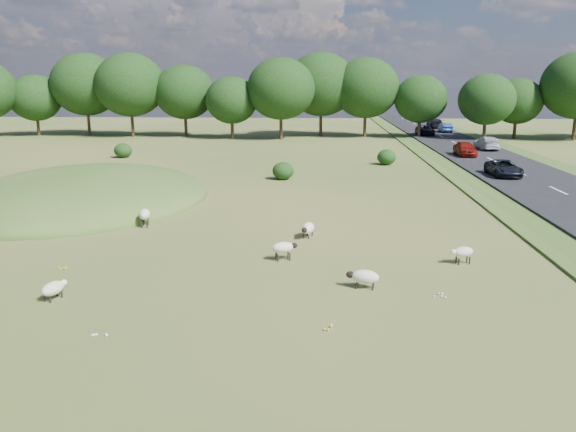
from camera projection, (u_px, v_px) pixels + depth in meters
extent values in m
plane|color=#38581B|center=(276.00, 181.00, 44.00)|extent=(160.00, 160.00, 0.00)
ellipsoid|color=#33561E|center=(84.00, 200.00, 36.98)|extent=(16.00, 20.00, 4.00)
cube|color=black|center=(498.00, 164.00, 52.43)|extent=(8.00, 150.00, 0.25)
cylinder|color=black|center=(38.00, 125.00, 81.14)|extent=(0.44, 0.44, 3.12)
ellipsoid|color=black|center=(35.00, 98.00, 80.25)|extent=(7.28, 7.28, 6.55)
cylinder|color=black|center=(89.00, 121.00, 81.66)|extent=(0.44, 0.44, 4.21)
ellipsoid|color=black|center=(86.00, 84.00, 80.47)|extent=(9.83, 9.83, 8.84)
cylinder|color=black|center=(132.00, 122.00, 79.47)|extent=(0.44, 0.44, 4.18)
ellipsoid|color=black|center=(130.00, 85.00, 78.29)|extent=(9.75, 9.75, 8.78)
cylinder|color=black|center=(186.00, 124.00, 79.75)|extent=(0.44, 0.44, 3.61)
ellipsoid|color=black|center=(184.00, 92.00, 78.73)|extent=(8.41, 8.41, 7.57)
cylinder|color=black|center=(232.00, 128.00, 76.65)|extent=(0.44, 0.44, 3.02)
ellipsoid|color=black|center=(232.00, 100.00, 75.79)|extent=(7.04, 7.04, 6.34)
cylinder|color=black|center=(281.00, 125.00, 75.69)|extent=(0.44, 0.44, 3.90)
ellipsoid|color=black|center=(281.00, 89.00, 74.59)|extent=(9.09, 9.09, 8.18)
cylinder|color=black|center=(321.00, 121.00, 80.10)|extent=(0.44, 0.44, 4.22)
ellipsoid|color=black|center=(321.00, 84.00, 78.90)|extent=(9.85, 9.85, 8.86)
cylinder|color=black|center=(365.00, 123.00, 78.82)|extent=(0.44, 0.44, 3.94)
ellipsoid|color=black|center=(366.00, 88.00, 77.70)|extent=(9.20, 9.20, 8.28)
cylinder|color=black|center=(419.00, 127.00, 77.55)|extent=(0.44, 0.44, 3.09)
ellipsoid|color=black|center=(421.00, 99.00, 76.67)|extent=(7.20, 7.20, 6.48)
cylinder|color=black|center=(484.00, 129.00, 73.61)|extent=(0.44, 0.44, 3.12)
ellipsoid|color=black|center=(487.00, 99.00, 72.73)|extent=(7.29, 7.29, 6.56)
cylinder|color=black|center=(515.00, 128.00, 77.00)|extent=(0.44, 0.44, 2.93)
ellipsoid|color=black|center=(517.00, 101.00, 76.17)|extent=(6.84, 6.84, 6.16)
cylinder|color=black|center=(575.00, 125.00, 74.19)|extent=(0.44, 0.44, 4.16)
ellipsoid|color=black|center=(283.00, 171.00, 44.47)|extent=(1.71, 1.71, 1.40)
ellipsoid|color=black|center=(387.00, 157.00, 52.46)|extent=(1.76, 1.76, 1.44)
ellipsoid|color=black|center=(123.00, 150.00, 57.41)|extent=(1.82, 1.82, 1.49)
ellipsoid|color=beige|center=(283.00, 247.00, 24.21)|extent=(1.06, 0.82, 0.48)
ellipsoid|color=black|center=(294.00, 246.00, 24.36)|extent=(0.37, 0.33, 0.24)
cylinder|color=black|center=(288.00, 255.00, 24.50)|extent=(0.07, 0.07, 0.34)
cylinder|color=black|center=(290.00, 257.00, 24.28)|extent=(0.07, 0.07, 0.34)
cylinder|color=black|center=(276.00, 256.00, 24.33)|extent=(0.07, 0.07, 0.34)
cylinder|color=black|center=(278.00, 258.00, 24.11)|extent=(0.07, 0.07, 0.34)
ellipsoid|color=beige|center=(365.00, 277.00, 20.93)|extent=(1.11, 0.73, 0.53)
ellipsoid|color=black|center=(350.00, 275.00, 21.06)|extent=(0.38, 0.31, 0.26)
cylinder|color=black|center=(356.00, 286.00, 20.96)|extent=(0.08, 0.08, 0.19)
cylinder|color=black|center=(357.00, 284.00, 21.21)|extent=(0.08, 0.08, 0.19)
cylinder|color=black|center=(372.00, 288.00, 20.82)|extent=(0.08, 0.08, 0.19)
cylinder|color=black|center=(373.00, 285.00, 21.06)|extent=(0.08, 0.08, 0.19)
ellipsoid|color=beige|center=(463.00, 252.00, 23.74)|extent=(0.96, 0.69, 0.44)
ellipsoid|color=silver|center=(453.00, 252.00, 23.63)|extent=(0.33, 0.28, 0.22)
cylinder|color=black|center=(459.00, 262.00, 23.67)|extent=(0.06, 0.06, 0.32)
cylinder|color=black|center=(456.00, 260.00, 23.88)|extent=(0.06, 0.06, 0.32)
cylinder|color=black|center=(470.00, 261.00, 23.78)|extent=(0.06, 0.06, 0.32)
cylinder|color=black|center=(467.00, 259.00, 23.99)|extent=(0.06, 0.06, 0.32)
ellipsoid|color=beige|center=(144.00, 214.00, 29.90)|extent=(0.79, 1.18, 0.56)
ellipsoid|color=black|center=(146.00, 211.00, 30.46)|extent=(0.33, 0.40, 0.28)
cylinder|color=black|center=(143.00, 222.00, 30.30)|extent=(0.08, 0.08, 0.40)
cylinder|color=black|center=(148.00, 221.00, 30.34)|extent=(0.08, 0.08, 0.40)
cylinder|color=black|center=(142.00, 224.00, 29.69)|extent=(0.08, 0.08, 0.40)
cylinder|color=black|center=(147.00, 224.00, 29.73)|extent=(0.08, 0.08, 0.40)
ellipsoid|color=beige|center=(308.00, 228.00, 27.88)|extent=(0.84, 1.17, 0.54)
ellipsoid|color=black|center=(304.00, 230.00, 27.34)|extent=(0.34, 0.40, 0.27)
cylinder|color=black|center=(309.00, 237.00, 27.64)|extent=(0.08, 0.08, 0.20)
cylinder|color=black|center=(303.00, 237.00, 27.72)|extent=(0.08, 0.08, 0.20)
cylinder|color=black|center=(312.00, 234.00, 28.20)|extent=(0.08, 0.08, 0.20)
cylinder|color=black|center=(307.00, 233.00, 28.29)|extent=(0.08, 0.08, 0.20)
ellipsoid|color=beige|center=(53.00, 288.00, 19.85)|extent=(0.78, 1.05, 0.48)
ellipsoid|color=silver|center=(63.00, 283.00, 20.30)|extent=(0.32, 0.36, 0.24)
cylinder|color=black|center=(57.00, 294.00, 20.22)|extent=(0.07, 0.07, 0.18)
cylinder|color=black|center=(62.00, 295.00, 20.13)|extent=(0.07, 0.07, 0.18)
cylinder|color=black|center=(45.00, 299.00, 19.73)|extent=(0.07, 0.07, 0.18)
cylinder|color=black|center=(50.00, 300.00, 19.64)|extent=(0.07, 0.07, 0.18)
imported|color=navy|center=(445.00, 127.00, 84.18)|extent=(1.47, 4.21, 1.39)
imported|color=black|center=(504.00, 168.00, 44.69)|extent=(2.08, 4.52, 1.26)
imported|color=silver|center=(487.00, 143.00, 62.50)|extent=(2.01, 4.94, 1.43)
imported|color=maroon|center=(465.00, 148.00, 57.04)|extent=(1.74, 4.31, 1.47)
imported|color=black|center=(435.00, 123.00, 91.94)|extent=(2.11, 5.18, 1.50)
imported|color=black|center=(425.00, 130.00, 79.80)|extent=(2.21, 4.79, 1.33)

